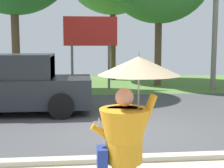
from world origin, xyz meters
name	(u,v)px	position (x,y,z in m)	size (l,w,h in m)	color
ground_plane	(117,110)	(0.00, 2.95, -0.05)	(40.00, 22.00, 0.20)	#424244
monk_pedestrian	(127,138)	(-0.69, -4.13, 1.09)	(1.06, 0.97, 2.13)	orange
pickup_truck	(10,86)	(-3.48, 2.63, 0.87)	(5.20, 2.28, 1.88)	#23282D
utility_pole	(216,7)	(5.06, 6.93, 3.89)	(1.80, 0.24, 7.43)	gray
roadside_billboard	(90,36)	(-0.71, 8.01, 2.55)	(2.60, 0.12, 3.50)	slate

